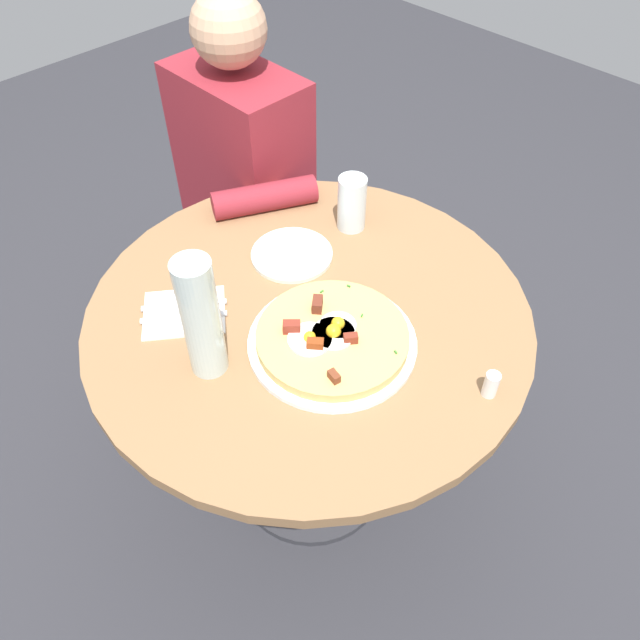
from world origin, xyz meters
name	(u,v)px	position (x,y,z in m)	size (l,w,h in m)	color
ground_plane	(312,476)	(0.00, 0.00, 0.00)	(6.00, 6.00, 0.00)	#2D2D33
dining_table	(309,359)	(0.00, 0.00, 0.54)	(0.95, 0.95, 0.71)	olive
person_seated	(247,208)	(0.58, -0.30, 0.51)	(0.53, 0.40, 1.14)	#2D2D33
pizza_plate	(332,343)	(-0.10, 0.03, 0.71)	(0.34, 0.34, 0.01)	white
breakfast_pizza	(331,336)	(-0.10, 0.04, 0.73)	(0.31, 0.31, 0.05)	tan
bread_plate	(292,255)	(0.15, -0.09, 0.71)	(0.19, 0.19, 0.01)	silver
napkin	(184,312)	(0.18, 0.19, 0.71)	(0.17, 0.14, 0.00)	white
fork	(184,305)	(0.19, 0.18, 0.71)	(0.18, 0.01, 0.01)	silver
knife	(184,317)	(0.16, 0.20, 0.71)	(0.18, 0.01, 0.01)	silver
water_glass	(352,203)	(0.13, -0.27, 0.77)	(0.07, 0.07, 0.13)	silver
water_bottle	(201,319)	(0.03, 0.24, 0.84)	(0.07, 0.07, 0.27)	silver
salt_shaker	(491,385)	(-0.40, -0.09, 0.74)	(0.03, 0.03, 0.06)	white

